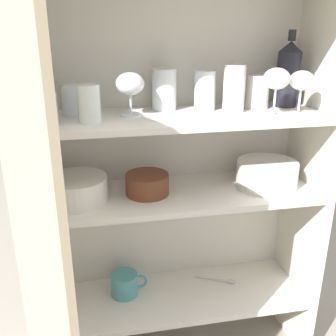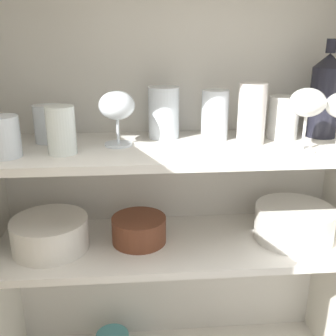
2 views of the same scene
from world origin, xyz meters
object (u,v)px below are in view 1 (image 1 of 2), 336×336
Objects in this scene: wine_bottle at (288,74)px; mixing_bowl_large at (77,189)px; serving_bowl_small at (147,183)px; plate_stack_white at (267,174)px; coffee_mug_primary at (125,284)px.

wine_bottle is 0.80m from mixing_bowl_large.
mixing_bowl_large is at bearing -175.77° from serving_bowl_small.
mixing_bowl_large is at bearing -179.87° from plate_stack_white.
plate_stack_white is at bearing -5.74° from coffee_mug_primary.
wine_bottle is at bearing 5.38° from mixing_bowl_large.
coffee_mug_primary is at bearing 174.26° from plate_stack_white.
plate_stack_white is (-0.07, -0.07, -0.33)m from wine_bottle.
mixing_bowl_large is 1.35× the size of serving_bowl_small.
plate_stack_white is at bearing -138.38° from wine_bottle.
wine_bottle is 1.29× the size of mixing_bowl_large.
coffee_mug_primary is (-0.09, 0.04, -0.42)m from serving_bowl_small.
serving_bowl_small is (-0.49, -0.05, -0.34)m from wine_bottle.
plate_stack_white reaches higher than serving_bowl_small.
mixing_bowl_large reaches higher than serving_bowl_small.
mixing_bowl_large reaches higher than coffee_mug_primary.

